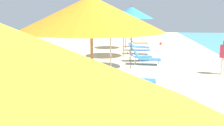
# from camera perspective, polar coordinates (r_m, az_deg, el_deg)

# --- Properties ---
(umbrella_third) EXTENTS (2.53, 2.53, 2.96)m
(umbrella_third) POSITION_cam_1_polar(r_m,az_deg,el_deg) (4.29, -4.90, 11.37)
(umbrella_third) COLOR olive
(umbrella_third) RESTS_ON ground
(lounger_third_shoreside) EXTENTS (1.38, 0.83, 0.61)m
(lounger_third_shoreside) POSITION_cam_1_polar(r_m,az_deg,el_deg) (5.70, 6.54, -12.43)
(lounger_third_shoreside) COLOR blue
(lounger_third_shoreside) RESTS_ON ground
(umbrella_fourth) EXTENTS (2.33, 2.33, 2.86)m
(umbrella_fourth) POSITION_cam_1_polar(r_m,az_deg,el_deg) (7.72, -0.31, 10.99)
(umbrella_fourth) COLOR silver
(umbrella_fourth) RESTS_ON ground
(lounger_fourth_shoreside) EXTENTS (1.53, 0.60, 0.55)m
(lounger_fourth_shoreside) POSITION_cam_1_polar(r_m,az_deg,el_deg) (9.01, 5.21, -3.72)
(lounger_fourth_shoreside) COLOR blue
(lounger_fourth_shoreside) RESTS_ON ground
(lounger_fourth_inland) EXTENTS (1.35, 0.83, 0.53)m
(lounger_fourth_inland) POSITION_cam_1_polar(r_m,az_deg,el_deg) (7.12, 4.11, -7.63)
(lounger_fourth_inland) COLOR blue
(lounger_fourth_inland) RESTS_ON ground
(umbrella_fifth) EXTENTS (2.06, 2.06, 2.99)m
(umbrella_fifth) POSITION_cam_1_polar(r_m,az_deg,el_deg) (11.63, 4.60, 11.61)
(umbrella_fifth) COLOR #4C4C51
(umbrella_fifth) RESTS_ON ground
(lounger_fifth_shoreside) EXTENTS (1.41, 0.67, 0.70)m
(lounger_fifth_shoreside) POSITION_cam_1_polar(r_m,az_deg,el_deg) (12.85, 7.99, 1.14)
(lounger_fifth_shoreside) COLOR blue
(lounger_fifth_shoreside) RESTS_ON ground
(umbrella_sixth) EXTENTS (2.35, 2.35, 2.69)m
(umbrella_sixth) POSITION_cam_1_polar(r_m,az_deg,el_deg) (14.99, 2.80, 10.23)
(umbrella_sixth) COLOR olive
(umbrella_sixth) RESTS_ON ground
(lounger_sixth_shoreside) EXTENTS (1.46, 0.64, 0.69)m
(lounger_sixth_shoreside) POSITION_cam_1_polar(r_m,az_deg,el_deg) (16.26, 6.23, 3.25)
(lounger_sixth_shoreside) COLOR blue
(lounger_sixth_shoreside) RESTS_ON ground
(lounger_sixth_inland) EXTENTS (1.50, 0.86, 0.51)m
(lounger_sixth_inland) POSITION_cam_1_polar(r_m,az_deg,el_deg) (13.84, 6.34, 1.64)
(lounger_sixth_inland) COLOR blue
(lounger_sixth_inland) RESTS_ON ground
(umbrella_farthest) EXTENTS (2.04, 2.04, 2.76)m
(umbrella_farthest) POSITION_cam_1_polar(r_m,az_deg,el_deg) (18.76, 3.28, 11.01)
(umbrella_farthest) COLOR #4C4C51
(umbrella_farthest) RESTS_ON ground
(lounger_farthest_shoreside) EXTENTS (1.61, 0.95, 0.70)m
(lounger_farthest_shoreside) POSITION_cam_1_polar(r_m,az_deg,el_deg) (20.06, 6.07, 4.81)
(lounger_farthest_shoreside) COLOR #D8593F
(lounger_farthest_shoreside) RESTS_ON ground
(lounger_farthest_inland) EXTENTS (1.58, 0.81, 0.56)m
(lounger_farthest_inland) POSITION_cam_1_polar(r_m,az_deg,el_deg) (17.87, 6.27, 3.87)
(lounger_farthest_inland) COLOR blue
(lounger_farthest_inland) RESTS_ON ground
(person_walking_near) EXTENTS (0.42, 0.40, 1.51)m
(person_walking_near) POSITION_cam_1_polar(r_m,az_deg,el_deg) (11.63, 24.77, 1.93)
(person_walking_near) COLOR silver
(person_walking_near) RESTS_ON ground
(cooler_box) EXTENTS (0.50, 0.44, 0.33)m
(cooler_box) POSITION_cam_1_polar(r_m,az_deg,el_deg) (11.16, -5.85, -1.28)
(cooler_box) COLOR #338C59
(cooler_box) RESTS_ON ground
(beach_ball) EXTENTS (0.25, 0.25, 0.25)m
(beach_ball) POSITION_cam_1_polar(r_m,az_deg,el_deg) (21.55, 11.32, 4.51)
(beach_ball) COLOR #E54C38
(beach_ball) RESTS_ON ground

